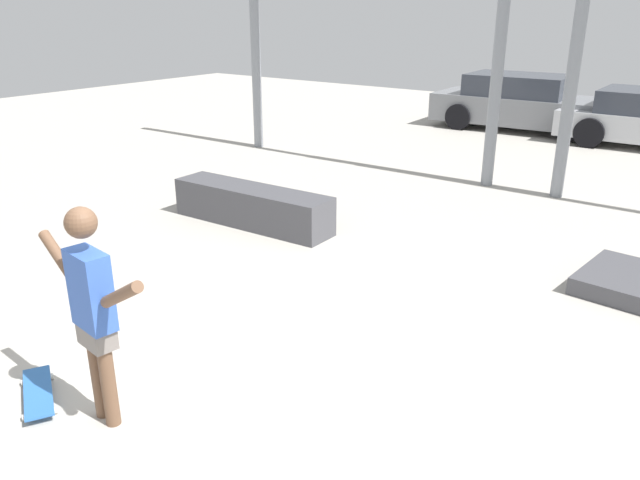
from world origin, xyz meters
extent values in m
plane|color=#B2ADA3|center=(0.00, 0.00, 0.00)|extent=(36.00, 36.00, 0.00)
cylinder|color=brown|center=(-0.43, -0.77, 0.40)|extent=(0.11, 0.11, 0.80)
cylinder|color=brown|center=(-0.28, -0.79, 0.40)|extent=(0.11, 0.11, 0.80)
cube|color=slate|center=(-0.36, -0.78, 0.73)|extent=(0.33, 0.21, 0.18)
cube|color=#3359B2|center=(-0.36, -0.78, 1.09)|extent=(0.38, 0.23, 0.58)
sphere|color=brown|center=(-0.36, -0.78, 1.59)|extent=(0.22, 0.22, 0.22)
cylinder|color=brown|center=(-0.80, -0.72, 1.20)|extent=(0.51, 0.15, 0.34)
cylinder|color=brown|center=(0.09, -0.85, 1.20)|extent=(0.51, 0.15, 0.34)
cube|color=#2D66B2|center=(-1.02, -0.96, 0.07)|extent=(0.77, 0.55, 0.01)
cylinder|color=silver|center=(-0.75, -0.99, 0.03)|extent=(0.06, 0.05, 0.05)
cylinder|color=silver|center=(-0.85, -1.18, 0.03)|extent=(0.06, 0.05, 0.05)
cylinder|color=silver|center=(-1.20, -0.74, 0.03)|extent=(0.06, 0.05, 0.05)
cylinder|color=silver|center=(-1.30, -0.93, 0.03)|extent=(0.06, 0.05, 0.05)
cube|color=#47474C|center=(-2.50, 3.24, 0.27)|extent=(2.51, 0.65, 0.54)
cylinder|color=gray|center=(-5.92, 7.24, 2.61)|extent=(0.20, 0.20, 5.21)
cylinder|color=gray|center=(-0.60, 7.24, 2.61)|extent=(0.20, 0.20, 5.21)
cylinder|color=gray|center=(0.60, 7.24, 2.61)|extent=(0.20, 0.20, 5.21)
cube|color=slate|center=(-1.90, 12.64, 0.51)|extent=(4.38, 1.92, 0.67)
cube|color=#2D333D|center=(-2.07, 12.63, 1.10)|extent=(2.43, 1.70, 0.51)
cylinder|color=black|center=(-0.60, 13.54, 0.32)|extent=(0.65, 0.25, 0.64)
cylinder|color=black|center=(-0.53, 11.84, 0.32)|extent=(0.65, 0.25, 0.64)
cylinder|color=black|center=(-3.27, 13.43, 0.32)|extent=(0.65, 0.25, 0.64)
cylinder|color=black|center=(-3.20, 11.73, 0.32)|extent=(0.65, 0.25, 0.64)
cylinder|color=black|center=(-0.01, 13.21, 0.33)|extent=(0.65, 0.23, 0.65)
cylinder|color=black|center=(0.01, 11.47, 0.33)|extent=(0.65, 0.23, 0.65)
camera|label=1|loc=(3.30, -3.03, 2.97)|focal=35.00mm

